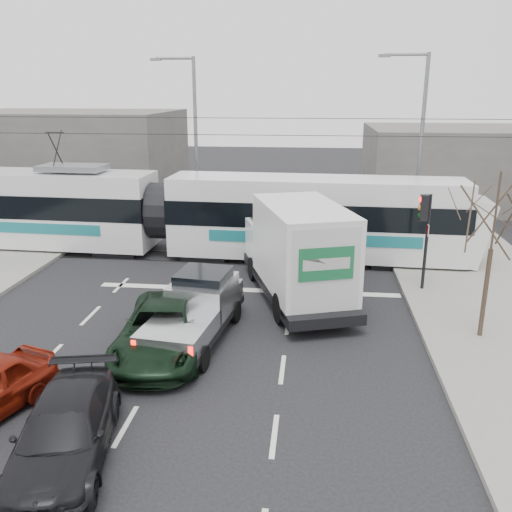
# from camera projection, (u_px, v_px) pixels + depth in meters

# --- Properties ---
(ground) EXTENTS (120.00, 120.00, 0.00)m
(ground) POSITION_uv_depth(u_px,v_px,m) (221.00, 366.00, 15.01)
(ground) COLOR black
(ground) RESTS_ON ground
(rails) EXTENTS (60.00, 1.60, 0.03)m
(rails) POSITION_uv_depth(u_px,v_px,m) (258.00, 259.00, 24.51)
(rails) COLOR #33302D
(rails) RESTS_ON ground
(building_left) EXTENTS (14.00, 10.00, 6.00)m
(building_left) POSITION_uv_depth(u_px,v_px,m) (70.00, 157.00, 36.46)
(building_left) COLOR #66615D
(building_left) RESTS_ON ground
(building_right) EXTENTS (12.00, 10.00, 5.00)m
(building_right) POSITION_uv_depth(u_px,v_px,m) (460.00, 166.00, 35.87)
(building_right) COLOR #66615D
(building_right) RESTS_ON ground
(bare_tree) EXTENTS (2.40, 2.40, 5.00)m
(bare_tree) POSITION_uv_depth(u_px,v_px,m) (495.00, 219.00, 15.50)
(bare_tree) COLOR #47382B
(bare_tree) RESTS_ON ground
(traffic_signal) EXTENTS (0.44, 0.44, 3.60)m
(traffic_signal) POSITION_uv_depth(u_px,v_px,m) (425.00, 222.00, 19.73)
(traffic_signal) COLOR black
(traffic_signal) RESTS_ON ground
(street_lamp_near) EXTENTS (2.38, 0.25, 9.00)m
(street_lamp_near) POSITION_uv_depth(u_px,v_px,m) (417.00, 138.00, 26.07)
(street_lamp_near) COLOR slate
(street_lamp_near) RESTS_ON ground
(street_lamp_far) EXTENTS (2.38, 0.25, 9.00)m
(street_lamp_far) POSITION_uv_depth(u_px,v_px,m) (192.00, 133.00, 29.14)
(street_lamp_far) COLOR slate
(street_lamp_far) RESTS_ON ground
(catenary) EXTENTS (60.00, 0.20, 7.00)m
(catenary) POSITION_uv_depth(u_px,v_px,m) (258.00, 173.00, 23.38)
(catenary) COLOR black
(catenary) RESTS_ON ground
(tram) EXTENTS (26.97, 3.79, 5.49)m
(tram) POSITION_uv_depth(u_px,v_px,m) (161.00, 212.00, 24.89)
(tram) COLOR white
(tram) RESTS_ON ground
(silver_pickup) EXTENTS (2.44, 5.44, 1.91)m
(silver_pickup) POSITION_uv_depth(u_px,v_px,m) (197.00, 308.00, 16.57)
(silver_pickup) COLOR black
(silver_pickup) RESTS_ON ground
(box_truck) EXTENTS (4.59, 7.64, 3.61)m
(box_truck) POSITION_uv_depth(u_px,v_px,m) (297.00, 252.00, 19.30)
(box_truck) COLOR black
(box_truck) RESTS_ON ground
(navy_pickup) EXTENTS (2.86, 5.32, 2.13)m
(navy_pickup) POSITION_uv_depth(u_px,v_px,m) (322.00, 256.00, 21.38)
(navy_pickup) COLOR black
(navy_pickup) RESTS_ON ground
(green_car) EXTENTS (2.81, 5.33, 1.43)m
(green_car) POSITION_uv_depth(u_px,v_px,m) (163.00, 329.00, 15.63)
(green_car) COLOR black
(green_car) RESTS_ON ground
(dark_car) EXTENTS (2.67, 4.75, 1.30)m
(dark_car) POSITION_uv_depth(u_px,v_px,m) (64.00, 432.00, 11.04)
(dark_car) COLOR black
(dark_car) RESTS_ON ground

